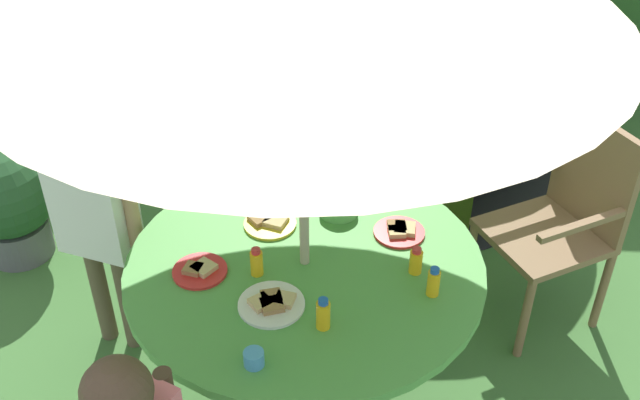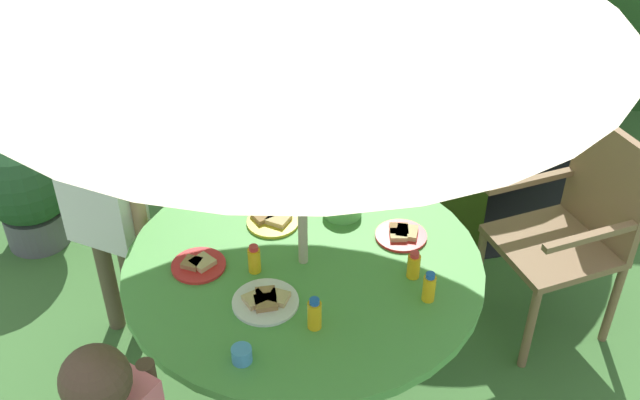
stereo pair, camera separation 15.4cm
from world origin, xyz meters
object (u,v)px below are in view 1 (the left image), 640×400
juice_bottle_mid_left (433,282)px  plate_front_edge (272,303)px  child_in_yellow_shirt (282,103)px  juice_bottle_mid_right (416,261)px  cup_near (254,358)px  plate_near_left (200,270)px  plate_far_left (270,222)px  snack_bowl (339,205)px  garden_table (305,288)px  juice_bottle_center_back (323,314)px  dome_tent (409,53)px  wooden_chair (564,214)px  child_in_white_shirt (93,203)px  juice_bottle_near_right (269,174)px  potted_plant (7,196)px  plate_center_front (399,231)px  juice_bottle_far_right (257,262)px

juice_bottle_mid_left → plate_front_edge: bearing=-171.0°
child_in_yellow_shirt → juice_bottle_mid_left: 1.31m
juice_bottle_mid_right → cup_near: size_ratio=1.65×
child_in_yellow_shirt → plate_near_left: child_in_yellow_shirt is taller
plate_front_edge → cup_near: size_ratio=3.51×
plate_far_left → cup_near: (0.03, -0.74, 0.02)m
snack_bowl → garden_table: bearing=-110.6°
juice_bottle_center_back → dome_tent: bearing=80.0°
garden_table → wooden_chair: wooden_chair is taller
child_in_white_shirt → juice_bottle_near_right: 0.74m
child_in_yellow_shirt → cup_near: 1.51m
potted_plant → snack_bowl: 1.83m
child_in_white_shirt → juice_bottle_mid_right: bearing=3.7°
plate_near_left → juice_bottle_near_right: juice_bottle_near_right is taller
potted_plant → juice_bottle_mid_left: (2.05, -1.01, 0.42)m
plate_center_front → juice_bottle_mid_right: 0.24m
plate_center_front → child_in_yellow_shirt: bearing=123.9°
plate_front_edge → cup_near: 0.27m
juice_bottle_far_right → cup_near: juice_bottle_far_right is taller
child_in_yellow_shirt → plate_front_edge: (0.07, -1.23, -0.13)m
snack_bowl → juice_bottle_mid_left: juice_bottle_mid_left is taller
plate_front_edge → juice_bottle_mid_right: 0.55m
garden_table → child_in_yellow_shirt: size_ratio=0.99×
plate_front_edge → juice_bottle_mid_right: juice_bottle_mid_right is taller
plate_far_left → plate_center_front: 0.52m
child_in_yellow_shirt → plate_front_edge: child_in_yellow_shirt is taller
juice_bottle_mid_left → juice_bottle_mid_right: (-0.06, 0.12, -0.00)m
cup_near → plate_front_edge: bearing=84.0°
plate_far_left → child_in_yellow_shirt: bearing=91.4°
juice_bottle_near_right → juice_bottle_far_right: juice_bottle_far_right is taller
plate_near_left → juice_bottle_mid_right: 0.80m
plate_center_front → cup_near: 0.86m
juice_bottle_mid_left → dome_tent: bearing=89.6°
garden_table → child_in_white_shirt: child_in_white_shirt is taller
child_in_white_shirt → juice_bottle_mid_left: bearing=-0.4°
plate_far_left → juice_bottle_far_right: 0.30m
juice_bottle_center_back → child_in_yellow_shirt: bearing=101.1°
juice_bottle_near_right → cup_near: juice_bottle_near_right is taller
garden_table → cup_near: (-0.13, -0.51, 0.16)m
plate_front_edge → child_in_white_shirt: bearing=147.0°
garden_table → potted_plant: size_ratio=2.03×
plate_near_left → juice_bottle_far_right: juice_bottle_far_right is taller
plate_center_front → plate_far_left: bearing=176.7°
plate_center_front → juice_bottle_near_right: bearing=149.4°
potted_plant → plate_center_front: (1.94, -0.67, 0.38)m
plate_far_left → cup_near: bearing=-87.8°
plate_far_left → garden_table: bearing=-54.8°
potted_plant → dome_tent: bearing=27.3°
cup_near → garden_table: bearing=76.0°
dome_tent → snack_bowl: 1.65m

